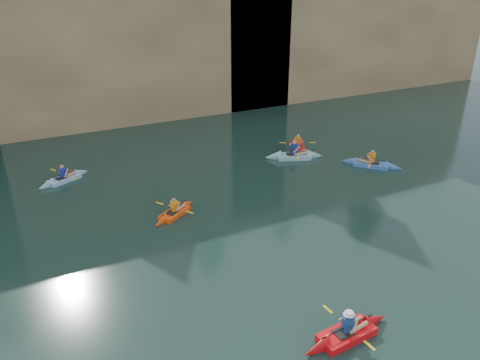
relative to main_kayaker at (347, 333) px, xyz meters
name	(u,v)px	position (x,y,z in m)	size (l,w,h in m)	color
ground	(260,325)	(-2.09, 1.60, -0.16)	(160.00, 160.00, 0.00)	black
cliff	(80,25)	(-2.09, 31.60, 5.84)	(70.00, 16.00, 12.00)	tan
cliff_slab_center	(129,39)	(-0.09, 24.20, 5.54)	(24.00, 2.40, 11.40)	tan
cliff_slab_east	(363,34)	(19.91, 24.20, 4.76)	(26.00, 2.40, 9.84)	tan
sea_cave_center	(46,112)	(-6.09, 23.55, 1.44)	(3.50, 1.00, 3.20)	black
sea_cave_east	(240,80)	(7.91, 23.55, 2.09)	(5.00, 1.00, 4.50)	black
main_kayaker	(347,333)	(0.00, 0.00, 0.00)	(3.28, 2.21, 1.20)	red
kayaker_orange	(174,212)	(-2.19, 9.54, -0.03)	(2.64, 2.04, 1.04)	#EE4B0F
kayaker_ltblue_near	(294,156)	(6.24, 13.00, 0.00)	(3.44, 2.46, 1.34)	#7EC0D3
kayaker_red_far	(298,146)	(7.30, 14.24, -0.02)	(2.08, 3.09, 1.13)	red
kayaker_ltblue_mid	(64,179)	(-6.18, 15.53, -0.02)	(2.93, 2.03, 1.12)	#8ABBE7
kayaker_blue_east	(371,164)	(9.48, 10.07, -0.01)	(2.80, 2.97, 1.19)	#386FC1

